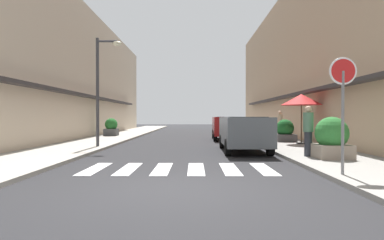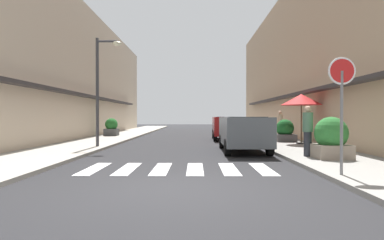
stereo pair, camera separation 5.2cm
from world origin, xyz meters
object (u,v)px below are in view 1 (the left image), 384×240
Objects in this scene: round_street_sign at (343,85)px; parked_car_near at (244,130)px; planter_corner at (332,139)px; cafe_umbrella at (301,100)px; planter_midblock at (285,131)px; pedestrian_walking_near at (308,130)px; pedestrian_walking_far at (280,123)px; parked_car_mid at (227,125)px; street_lamp at (102,80)px; planter_far at (111,127)px.

parked_car_near is at bearing 103.24° from round_street_sign.
parked_car_near is 1.63× the size of round_street_sign.
parked_car_near is 3.31× the size of planter_corner.
planter_midblock is (-0.40, 1.47, -1.64)m from cafe_umbrella.
pedestrian_walking_near is 9.99m from pedestrian_walking_far.
cafe_umbrella is 1.43× the size of pedestrian_walking_far.
parked_car_mid is at bearing 96.21° from round_street_sign.
planter_corner is (8.71, -4.17, -2.41)m from street_lamp.
pedestrian_walking_far reaches higher than parked_car_mid.
cafe_umbrella is (3.27, 2.59, 1.39)m from parked_car_near.
pedestrian_walking_far is (3.46, 0.41, 0.12)m from parked_car_mid.
parked_car_near is 1.13× the size of parked_car_mid.
cafe_umbrella is 5.88m from planter_corner.
pedestrian_walking_near is at bearing 138.25° from planter_corner.
pedestrian_walking_far is at bearing 79.81° from planter_midblock.
cafe_umbrella is 5.44m from pedestrian_walking_near.
planter_corner is at bearing -25.57° from street_lamp.
pedestrian_walking_near is at bearing -50.19° from planter_far.
round_street_sign is 1.58× the size of pedestrian_walking_far.
planter_corner is 0.78× the size of pedestrian_walking_far.
street_lamp is 2.87× the size of pedestrian_walking_near.
street_lamp reaches higher than parked_car_mid.
planter_corner is 1.09× the size of planter_far.
pedestrian_walking_near is at bearing -79.05° from parked_car_mid.
pedestrian_walking_near is (0.42, 3.49, -1.20)m from round_street_sign.
cafe_umbrella is (9.58, 1.44, -0.86)m from street_lamp.
round_street_sign is at bearing -58.39° from planter_far.
planter_far is at bearing 18.46° from pedestrian_walking_far.
cafe_umbrella is at bearing 38.37° from parked_car_near.
street_lamp is 3.66× the size of planter_corner.
pedestrian_walking_far is at bearing 81.25° from round_street_sign.
pedestrian_walking_far is at bearing -9.49° from planter_far.
planter_midblock is 6.64m from pedestrian_walking_near.
parked_car_near is 3.69× the size of planter_midblock.
parked_car_mid is at bearing 152.39° from pedestrian_walking_near.
street_lamp is 11.77m from pedestrian_walking_far.
pedestrian_walking_far reaches higher than parked_car_near.
planter_corner is 16.10m from planter_far.
street_lamp reaches higher than planter_far.
planter_corner reaches higher than parked_car_mid.
planter_far is at bearing 163.77° from parked_car_mid.
street_lamp is 2.85× the size of pedestrian_walking_far.
street_lamp is 1.99× the size of cafe_umbrella.
parked_car_mid is 2.93× the size of planter_corner.
parked_car_near is 2.59× the size of pedestrian_walking_near.
cafe_umbrella is (1.86, 8.57, 0.09)m from round_street_sign.
pedestrian_walking_far is (2.05, 13.35, -1.19)m from round_street_sign.
pedestrian_walking_near reaches higher than parked_car_mid.
parked_car_mid is 2.30× the size of pedestrian_walking_near.
pedestrian_walking_near reaches higher than planter_midblock.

